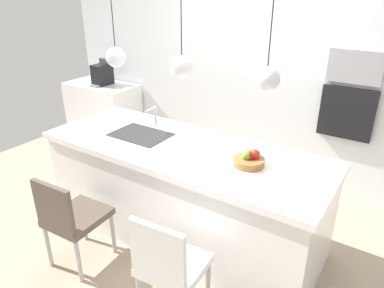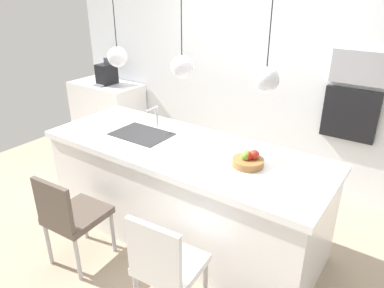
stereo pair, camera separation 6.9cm
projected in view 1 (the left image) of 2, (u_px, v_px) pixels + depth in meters
floor at (184, 232)px, 3.61m from camera, size 6.60×6.60×0.00m
back_wall at (261, 72)px, 4.33m from camera, size 6.00×0.10×2.60m
kitchen_island at (183, 192)px, 3.41m from camera, size 2.66×0.99×0.95m
sink_basin at (141, 135)px, 3.47m from camera, size 0.56×0.40×0.02m
faucet at (154, 114)px, 3.57m from camera, size 0.02×0.17×0.22m
fruit_bowl at (249, 160)px, 2.87m from camera, size 0.25×0.25×0.13m
side_counter at (104, 112)px, 5.60m from camera, size 1.10×0.60×0.89m
coffee_machine at (102, 74)px, 5.33m from camera, size 0.20×0.35×0.38m
microwave at (356, 67)px, 3.66m from camera, size 0.54×0.08×0.34m
oven at (347, 113)px, 3.86m from camera, size 0.56×0.08×0.56m
chair_near at (71, 217)px, 3.01m from camera, size 0.45×0.50×0.88m
chair_middle at (169, 264)px, 2.49m from camera, size 0.47×0.46×0.91m
pendant_light_left at (116, 57)px, 3.29m from camera, size 0.19×0.19×0.79m
pendant_light_center at (182, 67)px, 2.92m from camera, size 0.19×0.19×0.79m
pendant_light_right at (267, 79)px, 2.55m from camera, size 0.19×0.19×0.79m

